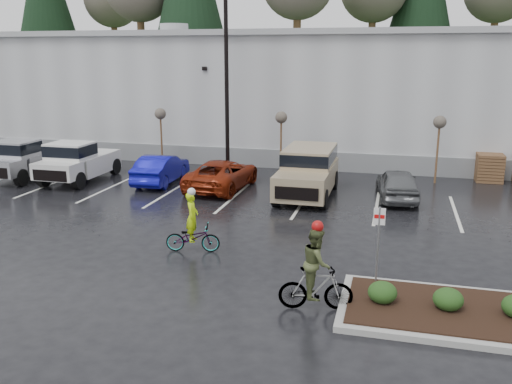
% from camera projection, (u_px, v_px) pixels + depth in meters
% --- Properties ---
extents(ground, '(120.00, 120.00, 0.00)m').
position_uv_depth(ground, '(235.00, 276.00, 15.03)').
color(ground, black).
rests_on(ground, ground).
extents(warehouse, '(60.50, 15.50, 7.20)m').
position_uv_depth(warehouse, '(333.00, 91.00, 34.73)').
color(warehouse, '#A5A7A9').
rests_on(warehouse, ground).
extents(wooded_ridge, '(80.00, 25.00, 6.00)m').
position_uv_depth(wooded_ridge, '(359.00, 83.00, 56.46)').
color(wooded_ridge, '#1C3616').
rests_on(wooded_ridge, ground).
extents(lamppost, '(0.50, 1.00, 9.22)m').
position_uv_depth(lamppost, '(226.00, 60.00, 25.84)').
color(lamppost, black).
rests_on(lamppost, ground).
extents(sapling_west, '(0.60, 0.60, 3.20)m').
position_uv_depth(sapling_west, '(160.00, 117.00, 28.49)').
color(sapling_west, '#492F1D').
rests_on(sapling_west, ground).
extents(sapling_mid, '(0.60, 0.60, 3.20)m').
position_uv_depth(sapling_mid, '(281.00, 121.00, 26.90)').
color(sapling_mid, '#492F1D').
rests_on(sapling_mid, ground).
extents(sapling_east, '(0.60, 0.60, 3.20)m').
position_uv_depth(sapling_east, '(439.00, 126.00, 25.07)').
color(sapling_east, '#492F1D').
rests_on(sapling_east, ground).
extents(pallet_stack_a, '(1.20, 1.20, 1.35)m').
position_uv_depth(pallet_stack_a, '(489.00, 168.00, 25.90)').
color(pallet_stack_a, '#492F1D').
rests_on(pallet_stack_a, ground).
extents(shrub_a, '(0.70, 0.70, 0.52)m').
position_uv_depth(shrub_a, '(382.00, 292.00, 13.01)').
color(shrub_a, '#123613').
rests_on(shrub_a, curb_island).
extents(shrub_b, '(0.70, 0.70, 0.52)m').
position_uv_depth(shrub_b, '(448.00, 299.00, 12.64)').
color(shrub_b, '#123613').
rests_on(shrub_b, curb_island).
extents(fire_lane_sign, '(0.30, 0.05, 2.20)m').
position_uv_depth(fire_lane_sign, '(378.00, 237.00, 13.94)').
color(fire_lane_sign, gray).
rests_on(fire_lane_sign, ground).
extents(pickup_silver, '(2.10, 5.20, 1.96)m').
position_uv_depth(pickup_silver, '(28.00, 157.00, 26.84)').
color(pickup_silver, '#B5B6BE').
rests_on(pickup_silver, ground).
extents(pickup_white, '(2.10, 5.20, 1.96)m').
position_uv_depth(pickup_white, '(82.00, 160.00, 26.22)').
color(pickup_white, silver).
rests_on(pickup_white, ground).
extents(car_blue, '(1.66, 4.22, 1.37)m').
position_uv_depth(car_blue, '(161.00, 169.00, 25.60)').
color(car_blue, '#0D0E95').
rests_on(car_blue, ground).
extents(car_red, '(2.52, 4.93, 1.33)m').
position_uv_depth(car_red, '(222.00, 174.00, 24.54)').
color(car_red, maroon).
rests_on(car_red, ground).
extents(suv_tan, '(2.20, 5.10, 2.06)m').
position_uv_depth(suv_tan, '(307.00, 173.00, 23.10)').
color(suv_tan, tan).
rests_on(suv_tan, ground).
extents(car_grey, '(2.00, 4.04, 1.33)m').
position_uv_depth(car_grey, '(397.00, 184.00, 22.71)').
color(car_grey, slate).
rests_on(car_grey, ground).
extents(cyclist_hivis, '(1.76, 0.90, 2.04)m').
position_uv_depth(cyclist_hivis, '(193.00, 232.00, 16.72)').
color(cyclist_hivis, '#3F3F44').
rests_on(cyclist_hivis, ground).
extents(cyclist_olive, '(1.78, 0.89, 2.23)m').
position_uv_depth(cyclist_olive, '(316.00, 277.00, 12.86)').
color(cyclist_olive, '#3F3F44').
rests_on(cyclist_olive, ground).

